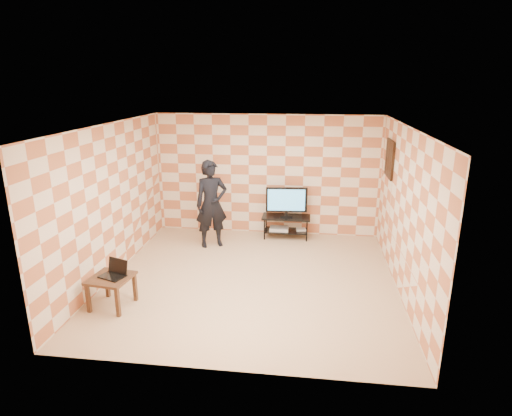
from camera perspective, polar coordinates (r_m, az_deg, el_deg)
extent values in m
plane|color=tan|center=(7.70, -0.57, -9.51)|extent=(5.00, 5.00, 0.00)
cube|color=beige|center=(9.61, 1.44, 4.39)|extent=(5.00, 0.02, 2.70)
cube|color=beige|center=(4.90, -4.65, -8.18)|extent=(5.00, 0.02, 2.70)
cube|color=beige|center=(7.94, -18.79, 0.80)|extent=(0.02, 5.00, 2.70)
cube|color=beige|center=(7.31, 19.19, -0.57)|extent=(0.02, 5.00, 2.70)
cube|color=white|center=(6.94, -0.64, 10.89)|extent=(5.00, 5.00, 0.02)
cube|color=black|center=(8.65, 17.39, 6.29)|extent=(0.04, 0.72, 0.72)
cube|color=black|center=(8.65, 17.39, 6.29)|extent=(0.04, 0.03, 0.68)
cube|color=black|center=(8.65, 17.39, 6.29)|extent=(0.04, 0.68, 0.03)
cube|color=black|center=(9.51, 4.05, -1.22)|extent=(1.06, 0.48, 0.04)
cube|color=black|center=(9.61, 4.01, -3.03)|extent=(0.95, 0.42, 0.03)
cylinder|color=black|center=(9.44, 1.13, -2.79)|extent=(0.03, 0.03, 0.50)
cylinder|color=black|center=(9.80, 1.37, -2.05)|extent=(0.03, 0.03, 0.50)
cylinder|color=black|center=(9.39, 6.79, -3.02)|extent=(0.03, 0.03, 0.50)
cylinder|color=black|center=(9.75, 6.82, -2.26)|extent=(0.03, 0.03, 0.50)
cube|color=black|center=(9.50, 4.05, -1.02)|extent=(0.28, 0.19, 0.03)
cube|color=black|center=(9.48, 4.06, -0.72)|extent=(0.07, 0.05, 0.08)
cube|color=black|center=(9.39, 4.10, 1.11)|extent=(0.91, 0.13, 0.55)
cube|color=teal|center=(9.36, 4.07, 1.06)|extent=(0.81, 0.08, 0.48)
cube|color=#B8B8BA|center=(9.58, 3.10, -2.78)|extent=(0.41, 0.30, 0.07)
cube|color=silver|center=(9.61, 6.01, -2.86)|extent=(0.23, 0.18, 0.05)
cube|color=#361F17|center=(7.03, -18.81, -8.84)|extent=(0.67, 0.67, 0.04)
cube|color=#361F17|center=(7.09, -21.47, -11.16)|extent=(0.06, 0.06, 0.46)
cube|color=#361F17|center=(7.45, -19.23, -9.51)|extent=(0.06, 0.06, 0.46)
cube|color=#361F17|center=(6.83, -17.96, -11.91)|extent=(0.06, 0.06, 0.46)
cube|color=#361F17|center=(7.20, -15.83, -10.14)|extent=(0.06, 0.06, 0.46)
cube|color=black|center=(7.01, -18.60, -8.62)|extent=(0.44, 0.37, 0.02)
cube|color=black|center=(7.04, -17.94, -7.36)|extent=(0.37, 0.18, 0.24)
imported|color=black|center=(8.95, -5.96, 0.53)|extent=(0.80, 0.69, 1.84)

